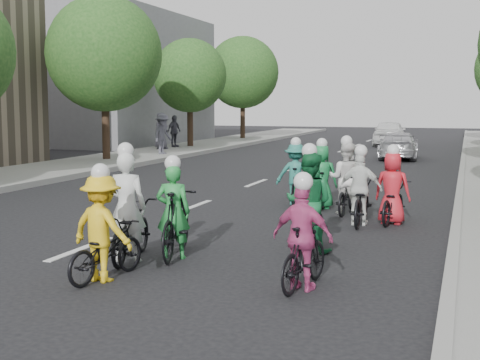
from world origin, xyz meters
The scene contains 23 objects.
ground centered at (0.00, 0.00, 0.00)m, with size 120.00×120.00×0.00m, color black.
sidewalk_left centered at (-8.00, 10.00, 0.07)m, with size 4.00×80.00×0.15m, color gray.
curb_left centered at (-6.05, 10.00, 0.09)m, with size 0.18×80.00×0.18m, color #999993.
curb_right centered at (6.05, 10.00, 0.09)m, with size 0.18×80.00×0.18m, color #999993.
bldg_sw centered at (-16.00, 28.00, 4.00)m, with size 10.00×14.00×8.00m, color slate.
tree_l_3 centered at (-8.20, 15.00, 4.52)m, with size 4.80×4.80×6.93m.
tree_l_4 centered at (-8.20, 24.00, 3.96)m, with size 4.00×4.00×5.97m.
tree_l_5 centered at (-8.20, 33.00, 4.52)m, with size 4.80×4.80×6.93m.
cyclist_0 centered at (1.18, -0.46, 0.60)m, with size 0.93×1.86×1.88m.
cyclist_1 centered at (3.73, 1.11, 0.69)m, with size 0.87×1.58×1.83m.
cyclist_2 centered at (1.41, -1.65, 0.61)m, with size 1.06×1.61×1.66m.
cyclist_3 centered at (4.18, -1.20, 0.58)m, with size 0.89×1.52×1.59m.
cyclist_4 centered at (4.77, 4.23, 0.57)m, with size 0.79×1.69×1.65m.
cyclist_5 centered at (1.78, -0.03, 0.61)m, with size 0.88×1.90×1.67m.
cyclist_6 centered at (3.65, 5.14, 0.63)m, with size 0.81×1.66×1.77m.
cyclist_7 centered at (2.23, 6.15, 0.64)m, with size 1.02×1.58×1.66m.
cyclist_8 centered at (4.17, 3.87, 0.57)m, with size 0.89×1.80×1.65m.
cyclist_9 centered at (2.96, 5.76, 0.62)m, with size 0.81×1.53×1.67m.
follow_car_lead centered at (3.28, 20.69, 0.60)m, with size 1.68×4.14×1.20m, color silver.
follow_car_trail centered at (1.86, 30.03, 0.75)m, with size 1.77×4.40×1.50m, color white.
spectator_0 centered at (-7.11, 18.20, 1.07)m, with size 1.19×0.68×1.84m, color #555462.
spectator_1 centered at (-8.63, 22.82, 1.00)m, with size 0.99×0.41×1.70m, color #4B4A57.
spectator_2 centered at (-8.60, 21.21, 1.08)m, with size 0.91×0.59×1.86m, color #52505D.
Camera 1 is at (6.20, -9.75, 2.49)m, focal length 50.00 mm.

